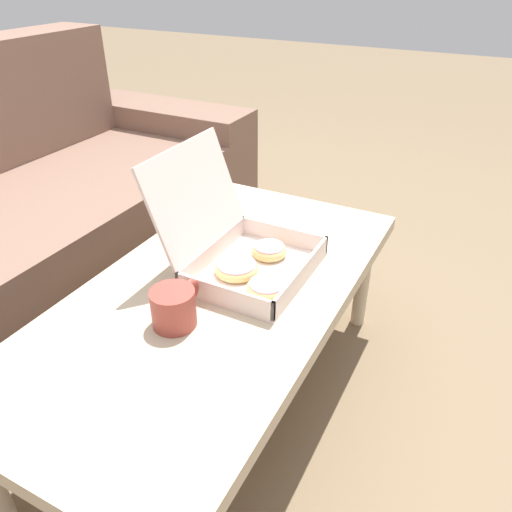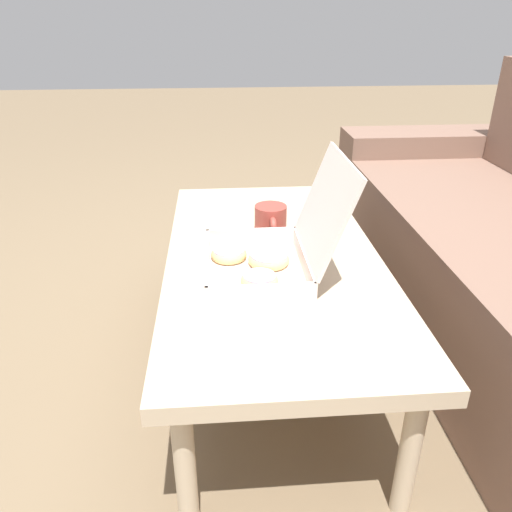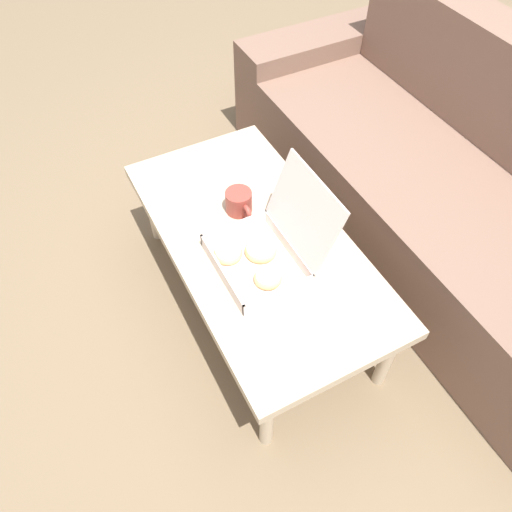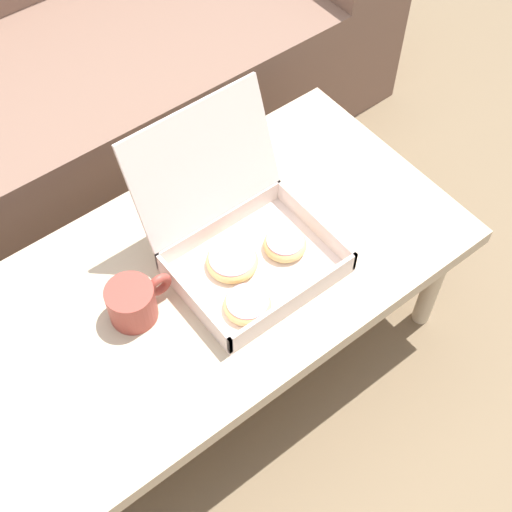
{
  "view_description": "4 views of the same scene",
  "coord_description": "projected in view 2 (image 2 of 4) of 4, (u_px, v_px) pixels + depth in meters",
  "views": [
    {
      "loc": [
        -0.81,
        -0.61,
        1.07
      ],
      "look_at": [
        0.11,
        -0.13,
        0.43
      ],
      "focal_mm": 35.0,
      "sensor_mm": 36.0,
      "label": 1
    },
    {
      "loc": [
        1.22,
        -0.22,
        0.99
      ],
      "look_at": [
        0.11,
        -0.13,
        0.43
      ],
      "focal_mm": 35.0,
      "sensor_mm": 36.0,
      "label": 2
    },
    {
      "loc": [
        1.0,
        -0.6,
        1.68
      ],
      "look_at": [
        0.11,
        -0.13,
        0.43
      ],
      "focal_mm": 35.0,
      "sensor_mm": 36.0,
      "label": 3
    },
    {
      "loc": [
        -0.4,
        -0.78,
        1.6
      ],
      "look_at": [
        0.11,
        -0.13,
        0.43
      ],
      "focal_mm": 50.0,
      "sensor_mm": 36.0,
      "label": 4
    }
  ],
  "objects": [
    {
      "name": "ground_plane",
      "position": [
        295.0,
        364.0,
        1.54
      ],
      "size": [
        12.0,
        12.0,
        0.0
      ],
      "primitive_type": "plane",
      "color": "#756047"
    },
    {
      "name": "coffee_table",
      "position": [
        273.0,
        266.0,
        1.39
      ],
      "size": [
        1.14,
        0.58,
        0.38
      ],
      "color": "#C6B293",
      "rests_on": "ground_plane"
    },
    {
      "name": "pastry_box",
      "position": [
        270.0,
        253.0,
        1.25
      ],
      "size": [
        0.32,
        0.34,
        0.3
      ],
      "color": "silver",
      "rests_on": "coffee_table"
    },
    {
      "name": "coffee_mug",
      "position": [
        271.0,
        220.0,
        1.48
      ],
      "size": [
        0.14,
        0.1,
        0.09
      ],
      "color": "#993D33",
      "rests_on": "coffee_table"
    }
  ]
}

